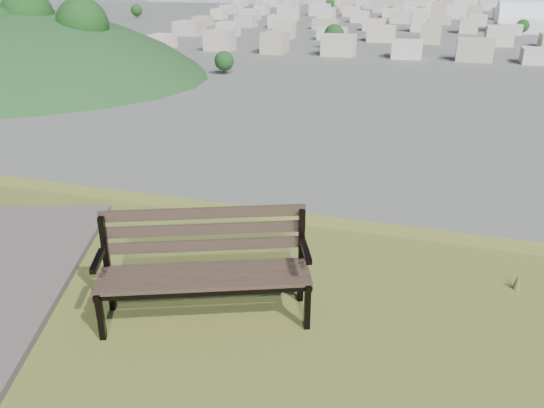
% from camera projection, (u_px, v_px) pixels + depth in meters
% --- Properties ---
extents(park_bench, '(1.91, 1.22, 0.96)m').
position_uv_depth(park_bench, '(205.00, 261.00, 4.66)').
color(park_bench, '#3B2F22').
rests_on(park_bench, hilltop_mesa).
extents(city_blocks, '(395.00, 361.00, 7.00)m').
position_uv_depth(city_blocks, '(441.00, 13.00, 357.62)').
color(city_blocks, beige).
rests_on(city_blocks, ground).
extents(city_trees, '(406.52, 387.20, 9.98)m').
position_uv_depth(city_trees, '(391.00, 19.00, 297.98)').
color(city_trees, '#35211A').
rests_on(city_trees, ground).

